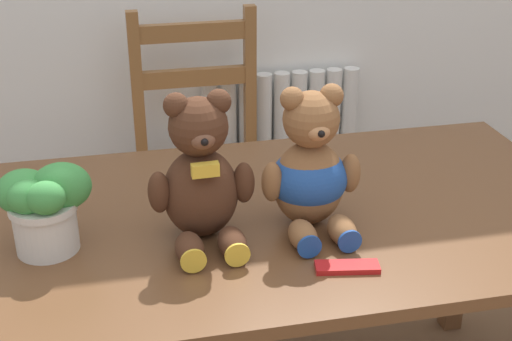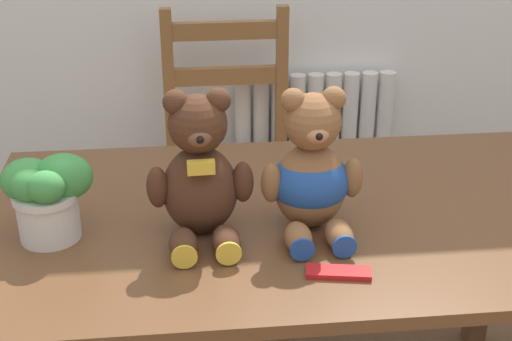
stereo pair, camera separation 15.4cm
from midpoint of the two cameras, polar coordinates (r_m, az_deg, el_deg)
radiator at (r=2.79m, az=0.39°, el=0.04°), size 0.61×0.10×0.72m
dining_table at (r=1.72m, az=0.05°, el=-5.97°), size 1.46×0.84×0.73m
wooden_chair_behind at (r=2.47m, az=-6.10°, el=0.37°), size 0.43×0.40×1.00m
teddy_bear_left at (r=1.52m, az=-7.32°, el=-0.65°), size 0.23×0.23×0.33m
teddy_bear_right at (r=1.56m, az=1.57°, el=-0.17°), size 0.23×0.23×0.33m
potted_plant at (r=1.57m, az=-19.33°, el=-2.50°), size 0.20×0.16×0.20m
chocolate_bar at (r=1.46m, az=4.31°, el=-7.80°), size 0.14×0.06×0.01m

